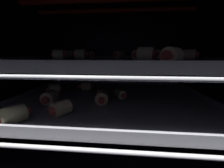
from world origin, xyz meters
TOP-DOWN VIEW (x-y plane):
  - ground_plane at (0.00, 0.00)cm, footprint 62.05×47.69cm
  - oven_wall_back at (0.00, 23.25)cm, footprint 62.05×1.20cm
  - oven_wall_left at (-30.42, 0.00)cm, footprint 1.20×45.29cm
  - heating_element at (0.00, -0.00)cm, footprint 47.72×17.99cm
  - oven_rack_lower at (0.00, -0.00)cm, footprint 56.80×44.39cm
  - baking_tray_lower at (0.00, 0.00)cm, footprint 50.95×37.49cm
  - pig_in_blanket_lower_0 at (-16.53, -15.60)cm, footprint 4.65×5.61cm
  - pig_in_blanket_lower_1 at (-9.67, 7.16)cm, footprint 5.61×3.84cm
  - pig_in_blanket_lower_2 at (2.29, 0.23)cm, footprint 3.62×5.21cm
  - pig_in_blanket_lower_3 at (-9.34, -11.72)cm, footprint 4.34×4.67cm
  - pig_in_blanket_lower_4 at (-18.38, 2.55)cm, footprint 4.62×4.32cm
  - pig_in_blanket_lower_5 at (-15.29, -5.67)cm, footprint 3.40×5.32cm
  - pig_in_blanket_lower_6 at (-2.25, -4.38)cm, footprint 3.69×5.99cm
  - oven_rack_upper at (0.00, 0.00)cm, footprint 56.77×44.39cm
  - baking_tray_upper at (0.00, 0.00)cm, footprint 50.95×37.49cm
  - pig_in_blanket_upper_0 at (21.61, 3.83)cm, footprint 4.91×4.09cm
  - pig_in_blanket_upper_1 at (8.02, -4.58)cm, footprint 4.97×4.21cm
  - pig_in_blanket_upper_2 at (-17.72, 13.85)cm, footprint 5.29×5.84cm
  - pig_in_blanket_upper_3 at (11.79, -10.61)cm, footprint 5.05×5.55cm
  - pig_in_blanket_upper_4 at (1.44, 14.95)cm, footprint 4.03×4.78cm
  - pig_in_blanket_upper_5 at (-9.74, 15.17)cm, footprint 4.54×5.37cm
  - pig_in_blanket_upper_6 at (15.74, 14.34)cm, footprint 4.62×5.21cm
  - pig_in_blanket_upper_7 at (7.56, 7.01)cm, footprint 4.10×4.56cm
  - pig_in_blanket_upper_8 at (-11.06, 7.82)cm, footprint 5.45×3.38cm
  - pig_in_blanket_upper_9 at (-16.74, 3.82)cm, footprint 4.41×3.79cm

SIDE VIEW (x-z plane):
  - ground_plane at x=0.00cm, z-range -1.20..0.00cm
  - oven_rack_lower at x=0.00cm, z-range 8.75..9.44cm
  - baking_tray_lower at x=0.00cm, z-range 8.90..10.99cm
  - pig_in_blanket_lower_2 at x=2.29cm, z-range 10.22..12.68cm
  - pig_in_blanket_lower_1 at x=-9.67cm, z-range 10.22..13.18cm
  - pig_in_blanket_lower_3 at x=-9.34cm, z-range 10.22..13.22cm
  - pig_in_blanket_lower_6 at x=-2.25cm, z-range 10.22..13.36cm
  - pig_in_blanket_lower_0 at x=-16.53cm, z-range 10.22..13.37cm
  - pig_in_blanket_lower_4 at x=-18.38cm, z-range 10.22..13.38cm
  - pig_in_blanket_lower_5 at x=-15.29cm, z-range 10.22..13.41cm
  - oven_wall_back at x=0.00cm, z-range 0.00..37.84cm
  - oven_wall_left at x=-30.42cm, z-range 0.00..37.84cm
  - oven_rack_upper at x=0.00cm, z-range 19.18..19.84cm
  - baking_tray_upper at x=0.00cm, z-range 19.41..21.26cm
  - pig_in_blanket_upper_5 at x=-9.74cm, z-range 20.68..23.25cm
  - pig_in_blanket_upper_4 at x=1.44cm, z-range 20.68..23.51cm
  - pig_in_blanket_upper_7 at x=7.56cm, z-range 20.68..23.66cm
  - pig_in_blanket_upper_3 at x=11.79cm, z-range 20.68..23.68cm
  - pig_in_blanket_upper_2 at x=-17.72cm, z-range 20.68..23.70cm
  - pig_in_blanket_upper_9 at x=-16.74cm, z-range 20.68..23.72cm
  - pig_in_blanket_upper_0 at x=21.61cm, z-range 20.68..23.73cm
  - pig_in_blanket_upper_6 at x=15.74cm, z-range 20.68..23.95cm
  - pig_in_blanket_upper_1 at x=8.02cm, z-range 20.68..24.00cm
  - pig_in_blanket_upper_8 at x=-11.06cm, z-range 20.68..24.00cm
  - heating_element at x=0.00cm, z-range 34.68..36.06cm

